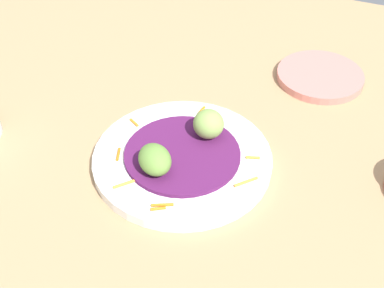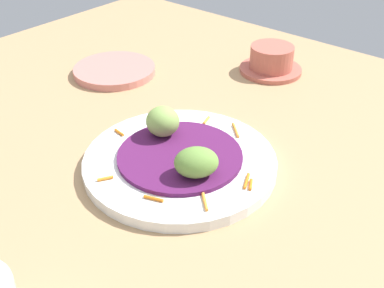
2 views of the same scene
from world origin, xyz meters
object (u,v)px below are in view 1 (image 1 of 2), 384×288
Objects in this scene: main_plate at (182,159)px; guac_scoop_left at (155,160)px; side_plate_small at (320,76)px; guac_scoop_center at (208,126)px.

main_plate is 5.90cm from guac_scoop_left.
main_plate is 1.73× the size of side_plate_small.
guac_scoop_center reaches higher than side_plate_small.
side_plate_small is (-28.06, 13.98, -0.09)cm from main_plate.
main_plate reaches higher than side_plate_small.
side_plate_small is (-32.57, 16.06, -3.29)cm from guac_scoop_left.
guac_scoop_center is at bearing 155.20° from guac_scoop_left.
main_plate is at bearing 155.20° from guac_scoop_left.
guac_scoop_center is 26.63cm from side_plate_small.
main_plate is 4.68× the size of guac_scoop_left.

